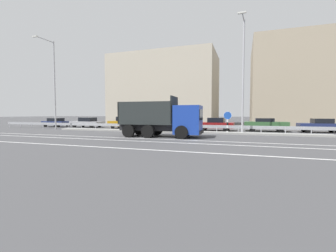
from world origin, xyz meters
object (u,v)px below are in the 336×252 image
object	(u,v)px
parked_car_2	(124,123)
parked_car_3	(163,123)
dump_truck	(171,121)
parked_car_0	(56,122)
street_lamp_0	(53,81)
parked_car_6	(321,126)
median_road_sign	(228,122)
parked_car_4	(215,124)
parked_car_5	(265,124)
parked_car_1	(87,122)
church_tower	(278,92)
street_lamp_1	(243,72)

from	to	relation	value
parked_car_2	parked_car_3	size ratio (longest dim) A/B	0.85
dump_truck	parked_car_0	distance (m)	22.86
street_lamp_0	parked_car_6	distance (m)	30.83
median_road_sign	parked_car_4	distance (m)	4.66
median_road_sign	street_lamp_0	distance (m)	21.45
parked_car_5	parked_car_6	xyz separation A→B (m)	(5.26, -0.06, -0.03)
median_road_sign	parked_car_1	bearing A→B (deg)	166.32
parked_car_2	parked_car_5	size ratio (longest dim) A/B	0.91
street_lamp_0	church_tower	size ratio (longest dim) A/B	0.74
parked_car_4	parked_car_5	size ratio (longest dim) A/B	0.96
parked_car_3	parked_car_4	distance (m)	6.60
parked_car_2	parked_car_5	world-z (taller)	parked_car_2
dump_truck	parked_car_5	xyz separation A→B (m)	(8.06, 9.31, -0.55)
dump_truck	parked_car_4	distance (m)	9.17
dump_truck	street_lamp_1	world-z (taller)	street_lamp_1
parked_car_2	church_tower	xyz separation A→B (m)	(22.12, 27.91, 5.96)
parked_car_0	dump_truck	bearing A→B (deg)	70.86
parked_car_1	parked_car_3	world-z (taller)	parked_car_3
street_lamp_1	parked_car_2	bearing A→B (deg)	164.15
street_lamp_0	parked_car_3	size ratio (longest dim) A/B	2.22
street_lamp_1	parked_car_1	xyz separation A→B (m)	(-21.50, 4.88, -5.14)
dump_truck	parked_car_5	bearing A→B (deg)	135.90
street_lamp_0	parked_car_5	world-z (taller)	street_lamp_0
parked_car_6	street_lamp_0	bearing A→B (deg)	96.70
parked_car_0	parked_car_5	distance (m)	29.13
street_lamp_0	parked_car_2	bearing A→B (deg)	33.05
parked_car_3	church_tower	size ratio (longest dim) A/B	0.33
parked_car_5	church_tower	world-z (taller)	church_tower
street_lamp_1	parked_car_0	size ratio (longest dim) A/B	2.50
street_lamp_0	parked_car_6	xyz separation A→B (m)	(29.94, 5.15, -5.26)
street_lamp_0	dump_truck	bearing A→B (deg)	-13.87
parked_car_1	church_tower	size ratio (longest dim) A/B	0.34
church_tower	parked_car_0	bearing A→B (deg)	-140.48
parked_car_5	parked_car_0	bearing A→B (deg)	-88.34
parked_car_1	parked_car_6	world-z (taller)	parked_car_6
street_lamp_0	parked_car_3	world-z (taller)	street_lamp_0
parked_car_5	street_lamp_0	bearing A→B (deg)	-77.35
dump_truck	median_road_sign	distance (m)	6.17
street_lamp_0	church_tower	distance (m)	43.80
parked_car_4	parked_car_6	distance (m)	10.72
street_lamp_1	parked_car_2	world-z (taller)	street_lamp_1
parked_car_4	parked_car_6	xyz separation A→B (m)	(10.71, 0.48, -0.01)
dump_truck	parked_car_6	xyz separation A→B (m)	(13.32, 9.25, -0.57)
median_road_sign	parked_car_0	size ratio (longest dim) A/B	0.51
dump_truck	street_lamp_1	bearing A→B (deg)	125.30
street_lamp_1	dump_truck	bearing A→B (deg)	-141.49
parked_car_0	church_tower	size ratio (longest dim) A/B	0.29
dump_truck	street_lamp_0	bearing A→B (deg)	-107.08
parked_car_3	parked_car_6	distance (m)	17.31
parked_car_5	parked_car_6	bearing A→B (deg)	90.04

